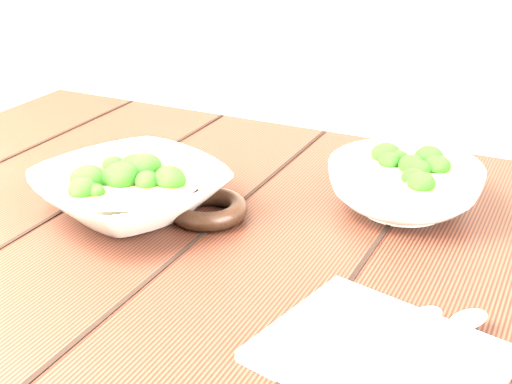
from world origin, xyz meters
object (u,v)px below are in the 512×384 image
object	(u,v)px
soup_bowl_front	(131,189)
trivet	(208,209)
napkin	(381,355)
soup_bowl_back	(404,185)
table	(228,310)

from	to	relation	value
soup_bowl_front	trivet	size ratio (longest dim) A/B	2.95
soup_bowl_front	napkin	size ratio (longest dim) A/B	1.46
soup_bowl_back	table	bearing A→B (deg)	-139.33
soup_bowl_front	soup_bowl_back	size ratio (longest dim) A/B	1.19
table	trivet	world-z (taller)	trivet
table	napkin	size ratio (longest dim) A/B	5.81
soup_bowl_back	napkin	bearing A→B (deg)	-78.03
soup_bowl_front	napkin	xyz separation A→B (m)	(0.39, -0.16, -0.03)
table	soup_bowl_front	xyz separation A→B (m)	(-0.14, -0.01, 0.15)
soup_bowl_front	soup_bowl_back	bearing A→B (deg)	27.30
soup_bowl_back	trivet	bearing A→B (deg)	-148.03
table	soup_bowl_back	size ratio (longest dim) A/B	4.73
napkin	soup_bowl_back	bearing A→B (deg)	114.93
soup_bowl_back	soup_bowl_front	bearing A→B (deg)	-152.70
soup_bowl_back	trivet	distance (m)	0.26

